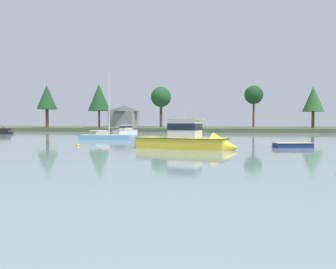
{
  "coord_description": "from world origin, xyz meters",
  "views": [
    {
      "loc": [
        15.38,
        -8.41,
        2.71
      ],
      "look_at": [
        5.56,
        42.77,
        0.7
      ],
      "focal_mm": 35.82,
      "sensor_mm": 36.0,
      "label": 1
    }
  ],
  "objects_px": {
    "sailboat_skyblue": "(105,138)",
    "dinghy_navy": "(293,146)",
    "cruiser_yellow": "(192,142)",
    "mooring_buoy_red": "(185,135)",
    "cruiser_white": "(127,131)",
    "mooring_buoy_yellow": "(78,145)"
  },
  "relations": [
    {
      "from": "sailboat_skyblue",
      "to": "dinghy_navy",
      "type": "bearing_deg",
      "value": -24.14
    },
    {
      "from": "sailboat_skyblue",
      "to": "dinghy_navy",
      "type": "distance_m",
      "value": 27.51
    },
    {
      "from": "cruiser_yellow",
      "to": "mooring_buoy_red",
      "type": "bearing_deg",
      "value": 99.07
    },
    {
      "from": "dinghy_navy",
      "to": "mooring_buoy_red",
      "type": "distance_m",
      "value": 33.89
    },
    {
      "from": "sailboat_skyblue",
      "to": "cruiser_white",
      "type": "xyz_separation_m",
      "value": [
        -5.64,
        28.46,
        0.24
      ]
    },
    {
      "from": "mooring_buoy_red",
      "to": "sailboat_skyblue",
      "type": "bearing_deg",
      "value": -117.01
    },
    {
      "from": "sailboat_skyblue",
      "to": "cruiser_white",
      "type": "height_order",
      "value": "sailboat_skyblue"
    },
    {
      "from": "cruiser_white",
      "to": "sailboat_skyblue",
      "type": "bearing_deg",
      "value": -78.78
    },
    {
      "from": "mooring_buoy_yellow",
      "to": "cruiser_yellow",
      "type": "bearing_deg",
      "value": -7.3
    },
    {
      "from": "cruiser_white",
      "to": "dinghy_navy",
      "type": "distance_m",
      "value": 50.22
    },
    {
      "from": "cruiser_yellow",
      "to": "dinghy_navy",
      "type": "height_order",
      "value": "cruiser_yellow"
    },
    {
      "from": "sailboat_skyblue",
      "to": "mooring_buoy_red",
      "type": "bearing_deg",
      "value": 62.99
    },
    {
      "from": "sailboat_skyblue",
      "to": "mooring_buoy_red",
      "type": "height_order",
      "value": "sailboat_skyblue"
    },
    {
      "from": "dinghy_navy",
      "to": "mooring_buoy_yellow",
      "type": "relative_size",
      "value": 9.55
    },
    {
      "from": "cruiser_yellow",
      "to": "dinghy_navy",
      "type": "xyz_separation_m",
      "value": [
        10.09,
        3.54,
        -0.47
      ]
    },
    {
      "from": "cruiser_yellow",
      "to": "mooring_buoy_yellow",
      "type": "bearing_deg",
      "value": 172.7
    },
    {
      "from": "sailboat_skyblue",
      "to": "mooring_buoy_red",
      "type": "distance_m",
      "value": 21.22
    },
    {
      "from": "cruiser_white",
      "to": "cruiser_yellow",
      "type": "bearing_deg",
      "value": -64.47
    },
    {
      "from": "dinghy_navy",
      "to": "mooring_buoy_yellow",
      "type": "height_order",
      "value": "dinghy_navy"
    },
    {
      "from": "mooring_buoy_red",
      "to": "mooring_buoy_yellow",
      "type": "xyz_separation_m",
      "value": [
        -7.65,
        -32.03,
        0.0
      ]
    },
    {
      "from": "cruiser_white",
      "to": "dinghy_navy",
      "type": "relative_size",
      "value": 1.85
    },
    {
      "from": "cruiser_white",
      "to": "dinghy_navy",
      "type": "bearing_deg",
      "value": -52.25
    }
  ]
}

